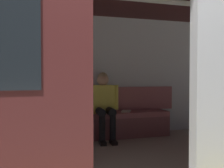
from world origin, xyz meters
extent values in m
cube|color=gray|center=(0.00, -1.35, 0.00)|extent=(6.08, 2.71, 0.01)
cube|color=silver|center=(0.00, -2.71, 1.12)|extent=(6.08, 0.10, 2.25)
cube|color=#935156|center=(0.00, -2.65, 0.69)|extent=(3.52, 0.06, 0.45)
cube|color=#935156|center=(0.00, -2.43, 0.42)|extent=(2.98, 0.44, 0.09)
cube|color=brown|center=(0.00, -2.23, 0.19)|extent=(2.98, 0.04, 0.37)
cube|color=#D8CC4C|center=(-0.25, -2.41, 0.71)|extent=(0.39, 0.25, 0.50)
sphere|color=tan|center=(-0.25, -2.41, 1.06)|extent=(0.21, 0.21, 0.21)
sphere|color=#997F59|center=(-0.25, -2.42, 1.09)|extent=(0.19, 0.19, 0.19)
cylinder|color=#D8CC4C|center=(-0.48, -2.36, 0.74)|extent=(0.08, 0.08, 0.44)
cylinder|color=#D8CC4C|center=(-0.01, -2.40, 0.74)|extent=(0.08, 0.08, 0.44)
cylinder|color=black|center=(-0.33, -2.20, 0.51)|extent=(0.16, 0.41, 0.14)
cylinder|color=black|center=(-0.15, -2.22, 0.51)|extent=(0.16, 0.41, 0.14)
cylinder|color=black|center=(-0.31, -2.00, 0.25)|extent=(0.10, 0.10, 0.42)
cylinder|color=black|center=(-0.13, -2.02, 0.25)|extent=(0.10, 0.10, 0.42)
cube|color=black|center=(-0.31, -1.95, 0.03)|extent=(0.11, 0.23, 0.06)
cube|color=black|center=(-0.13, -1.97, 0.03)|extent=(0.11, 0.23, 0.06)
cube|color=black|center=(0.12, -2.45, 0.55)|extent=(0.26, 0.14, 0.17)
cube|color=black|center=(0.12, -2.38, 0.54)|extent=(0.02, 0.01, 0.14)
cube|color=silver|center=(-0.69, -2.41, 0.48)|extent=(0.23, 0.26, 0.03)
cylinder|color=silver|center=(0.42, -0.50, 1.11)|extent=(0.04, 0.04, 2.23)
camera|label=1|loc=(0.94, 2.12, 1.12)|focal=41.91mm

